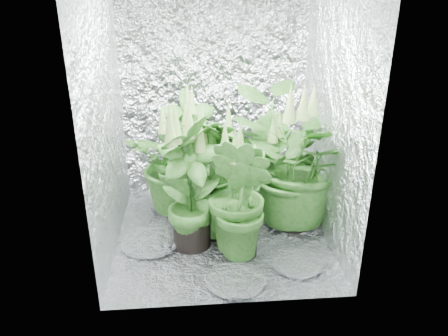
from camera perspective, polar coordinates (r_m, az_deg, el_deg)
ground at (r=3.49m, az=-0.36°, el=-8.66°), size 1.60×1.60×0.00m
walls at (r=3.08m, az=-0.41°, el=7.33°), size 1.62×1.62×2.00m
plant_a at (r=3.65m, az=-5.95°, el=0.75°), size 0.89×0.89×0.96m
plant_b at (r=3.83m, az=-4.31°, el=2.50°), size 0.66×0.66×1.05m
plant_c at (r=3.67m, az=5.36°, el=0.14°), size 0.53×0.53×0.91m
plant_d at (r=3.31m, az=-0.85°, el=-1.47°), size 0.69×0.69×1.03m
plant_e at (r=3.42m, az=9.32°, el=0.91°), size 1.10×1.10×1.18m
plant_f at (r=3.12m, az=-4.42°, el=-1.91°), size 0.76×0.76×1.12m
plant_g at (r=3.03m, az=2.20°, el=-3.88°), size 0.69×0.69×0.99m
circulation_fan at (r=3.80m, az=7.90°, el=-3.07°), size 0.17×0.35×0.40m
plant_label at (r=3.09m, az=3.19°, el=-6.73°), size 0.05×0.05×0.08m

